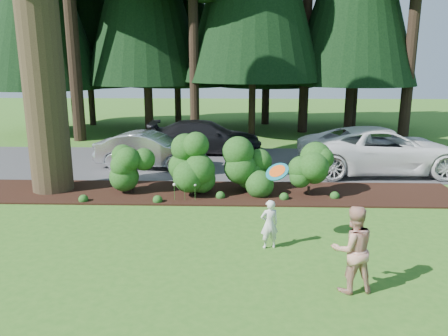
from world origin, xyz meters
name	(u,v)px	position (x,y,z in m)	size (l,w,h in m)	color
ground	(185,233)	(0.00, 0.00, 0.00)	(80.00, 80.00, 0.00)	#30661D
mulch_bed	(198,193)	(0.00, 3.25, 0.03)	(16.00, 2.50, 0.05)	black
driveway	(207,162)	(0.00, 7.50, 0.01)	(22.00, 6.00, 0.03)	#38383A
shrub_row	(222,169)	(0.77, 3.14, 0.81)	(6.53, 1.60, 1.61)	#1F4214
lily_cluster	(185,185)	(-0.30, 2.40, 0.50)	(0.69, 0.09, 0.57)	#1F4214
car_silver_wagon	(150,150)	(-2.14, 6.58, 0.70)	(1.43, 4.09, 1.35)	#B5B5BA
car_white_suv	(382,150)	(6.47, 6.02, 0.86)	(2.76, 5.98, 1.66)	white
car_dark_suv	(206,137)	(-0.19, 9.39, 0.75)	(2.01, 4.94, 1.43)	black
child	(269,224)	(1.93, -0.77, 0.55)	(0.40, 0.26, 1.10)	silver
adult	(353,249)	(3.25, -2.58, 0.79)	(0.77, 0.60, 1.58)	#A63516
frisbee	(277,172)	(2.08, -0.63, 1.69)	(0.57, 0.48, 0.43)	#166879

